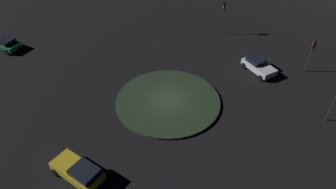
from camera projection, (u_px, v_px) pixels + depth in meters
The scene contains 7 objects.
ground_plane at pixel (168, 102), 30.65m from camera, with size 116.62×116.62×0.00m, color black.
roundabout_island at pixel (168, 101), 30.58m from camera, with size 10.30×10.30×0.23m, color #263823.
car_yellow at pixel (79, 171), 23.25m from camera, with size 2.82×4.47×1.49m.
car_white at pixel (258, 65), 34.29m from camera, with size 3.80×4.13×1.46m.
car_green at pixel (4, 43), 38.09m from camera, with size 2.51×4.69×1.40m.
traffic_light_southeast at pixel (312, 50), 32.98m from camera, with size 0.38×0.39×3.87m.
traffic_light_east at pixel (223, 12), 39.44m from camera, with size 0.37×0.32×4.46m.
Camera 1 is at (-21.58, -8.66, 19.98)m, focal length 33.10 mm.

